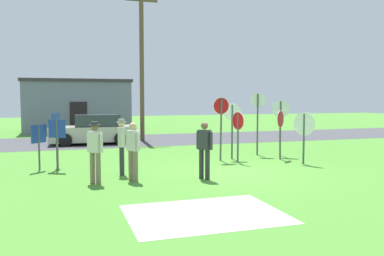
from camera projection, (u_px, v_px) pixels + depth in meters
ground_plane at (232, 173)px, 12.79m from camera, size 80.00×80.00×0.00m
street_asphalt at (156, 139)px, 23.01m from camera, size 60.00×6.40×0.01m
concrete_path at (205, 214)px, 8.34m from camera, size 3.20×2.40×0.01m
building_background at (77, 105)px, 28.73m from camera, size 7.24×4.73×3.63m
utility_pole at (142, 62)px, 22.16m from camera, size 1.80×0.24×8.26m
parked_car_on_street at (94, 131)px, 20.89m from camera, size 4.35×2.11×1.51m
stop_sign_low_front at (281, 118)px, 16.51m from camera, size 0.60×0.42×2.30m
stop_sign_rear_right at (238, 128)px, 14.83m from camera, size 0.20×0.66×1.88m
stop_sign_nearest at (304, 129)px, 14.52m from camera, size 0.38×0.78×1.88m
stop_sign_far_back at (221, 118)px, 15.20m from camera, size 0.66×0.15×2.41m
stop_sign_tallest at (258, 114)px, 16.72m from camera, size 0.56×0.31×2.60m
stop_sign_leaning_left at (232, 122)px, 15.66m from camera, size 0.62×0.24×2.17m
stop_sign_center_cluster at (280, 126)px, 15.58m from camera, size 0.54×0.45×1.90m
person_near_signs at (122, 143)px, 12.49m from camera, size 0.32×0.57×1.74m
person_holding_notes at (133, 148)px, 11.57m from camera, size 0.36×0.52×1.69m
person_with_sunhat at (204, 147)px, 11.81m from camera, size 0.38×0.49×1.69m
person_in_teal at (95, 149)px, 11.22m from camera, size 0.41×0.45×1.74m
info_panel_leftmost at (39, 139)px, 13.26m from camera, size 0.45×0.43×1.51m
info_panel_middle at (57, 136)px, 13.20m from camera, size 0.54×0.30×1.68m
info_panel_rightmost at (56, 130)px, 13.73m from camera, size 0.28×0.55×1.88m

